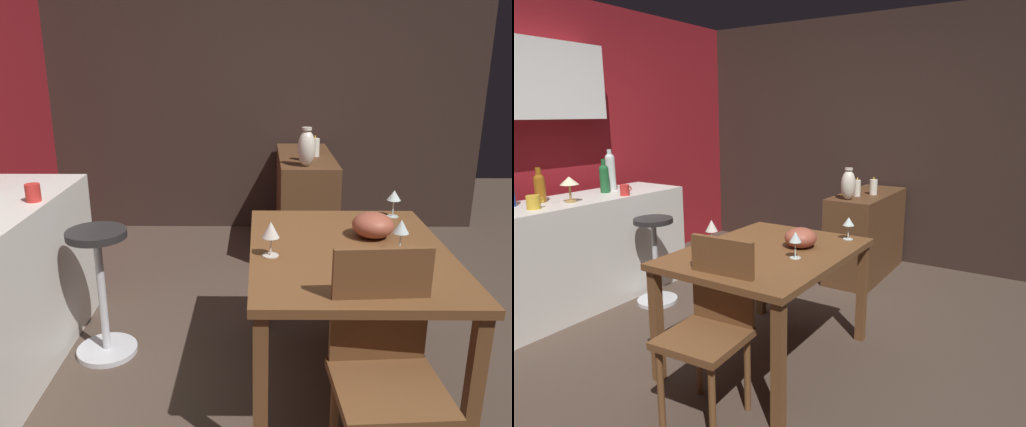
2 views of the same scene
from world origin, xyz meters
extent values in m
plane|color=#47382D|center=(0.00, 0.00, 0.00)|extent=(9.00, 9.00, 0.00)
cube|color=#33231E|center=(2.55, 0.30, 1.30)|extent=(0.10, 4.40, 2.60)
cube|color=brown|center=(0.02, -0.29, 0.72)|extent=(1.23, 0.94, 0.04)
cube|color=brown|center=(-0.55, 0.13, 0.35)|extent=(0.06, 0.06, 0.70)
cube|color=brown|center=(0.58, 0.13, 0.35)|extent=(0.06, 0.06, 0.70)
cube|color=brown|center=(-0.55, -0.71, 0.35)|extent=(0.06, 0.06, 0.70)
cube|color=brown|center=(0.58, -0.71, 0.35)|extent=(0.06, 0.06, 0.70)
cube|color=#56351E|center=(1.91, -0.24, 0.41)|extent=(1.10, 0.44, 0.82)
cube|color=brown|center=(-0.67, -0.34, 0.45)|extent=(0.42, 0.42, 0.04)
cube|color=brown|center=(-0.49, -0.33, 0.70)|extent=(0.05, 0.38, 0.49)
cylinder|color=brown|center=(-0.50, -0.49, 0.22)|extent=(0.04, 0.04, 0.43)
cylinder|color=brown|center=(-0.52, -0.17, 0.22)|extent=(0.04, 0.04, 0.43)
cylinder|color=#262323|center=(0.28, 1.00, 0.71)|extent=(0.32, 0.32, 0.04)
cylinder|color=silver|center=(0.28, 1.00, 0.36)|extent=(0.04, 0.04, 0.69)
cylinder|color=silver|center=(0.28, 1.00, 0.01)|extent=(0.34, 0.34, 0.03)
cylinder|color=silver|center=(-0.07, 0.09, 0.74)|extent=(0.08, 0.08, 0.00)
cylinder|color=silver|center=(-0.07, 0.09, 0.79)|extent=(0.01, 0.01, 0.09)
cone|color=silver|center=(-0.07, 0.09, 0.87)|extent=(0.08, 0.08, 0.08)
cylinder|color=silver|center=(0.52, -0.62, 0.74)|extent=(0.07, 0.07, 0.00)
cylinder|color=silver|center=(0.52, -0.62, 0.79)|extent=(0.01, 0.01, 0.09)
cone|color=silver|center=(0.52, -0.62, 0.87)|extent=(0.08, 0.08, 0.06)
cylinder|color=silver|center=(-0.04, -0.51, 0.74)|extent=(0.07, 0.07, 0.00)
cylinder|color=silver|center=(-0.04, -0.51, 0.79)|extent=(0.01, 0.01, 0.10)
cone|color=silver|center=(-0.04, -0.51, 0.87)|extent=(0.07, 0.07, 0.06)
ellipsoid|color=#9E4C38|center=(0.18, -0.43, 0.80)|extent=(0.21, 0.21, 0.13)
cylinder|color=red|center=(0.26, 1.30, 0.95)|extent=(0.08, 0.08, 0.09)
torus|color=red|center=(0.31, 1.30, 0.95)|extent=(0.05, 0.01, 0.05)
cylinder|color=white|center=(1.70, -0.21, 0.90)|extent=(0.07, 0.07, 0.15)
ellipsoid|color=yellow|center=(1.70, -0.21, 0.98)|extent=(0.01, 0.01, 0.03)
cylinder|color=white|center=(1.87, -0.31, 0.89)|extent=(0.07, 0.07, 0.14)
ellipsoid|color=yellow|center=(1.87, -0.31, 0.98)|extent=(0.01, 0.01, 0.03)
ellipsoid|color=beige|center=(1.49, -0.20, 0.95)|extent=(0.13, 0.13, 0.27)
cylinder|color=beige|center=(1.49, -0.20, 1.10)|extent=(0.07, 0.07, 0.02)
camera|label=1|loc=(-2.30, 0.13, 1.65)|focal=36.56mm
camera|label=2|loc=(-2.30, -1.76, 1.58)|focal=32.05mm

